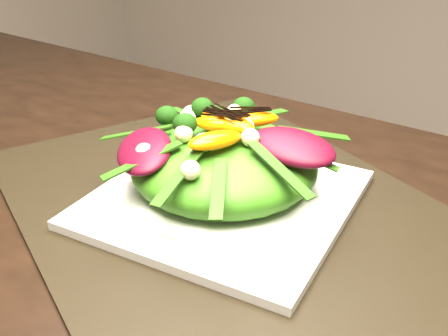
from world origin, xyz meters
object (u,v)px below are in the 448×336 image
Objects in this scene: salad_bowl at (224,188)px; dining_table at (82,258)px; plate_base at (224,198)px; lettuce_mound at (224,164)px; orange_segment at (221,119)px; placemat at (224,204)px.

dining_table is at bearing -119.89° from salad_bowl.
plate_base is 0.04m from lettuce_mound.
orange_segment is (-0.02, 0.02, 0.04)m from lettuce_mound.
dining_table reaches higher than orange_segment.
dining_table reaches higher than placemat.
dining_table is at bearing -119.89° from plate_base.
orange_segment is (-0.02, 0.02, 0.09)m from placemat.
lettuce_mound reaches higher than plate_base.
placemat is at bearing -48.16° from orange_segment.
plate_base is at bearing -48.16° from orange_segment.
orange_segment is at bearing 68.81° from dining_table.
lettuce_mound reaches higher than placemat.
salad_bowl is at bearing 90.00° from lettuce_mound.
salad_bowl is at bearing 60.11° from dining_table.
lettuce_mound reaches higher than salad_bowl.
plate_base is 0.01m from salad_bowl.
placemat is at bearing -104.04° from salad_bowl.
dining_table reaches higher than salad_bowl.
placemat is at bearing 60.11° from dining_table.
dining_table is 0.16m from salad_bowl.
placemat is 0.02m from salad_bowl.
salad_bowl is (0.07, 0.13, 0.04)m from dining_table.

